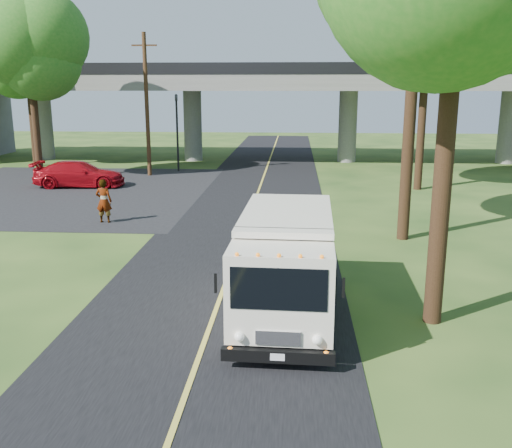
# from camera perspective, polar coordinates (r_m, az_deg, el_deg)

# --- Properties ---
(ground) EXTENTS (120.00, 120.00, 0.00)m
(ground) POSITION_cam_1_polar(r_m,az_deg,el_deg) (13.98, -4.78, -10.66)
(ground) COLOR #234117
(ground) RESTS_ON ground
(road) EXTENTS (7.00, 90.00, 0.02)m
(road) POSITION_cam_1_polar(r_m,az_deg,el_deg) (23.39, -1.12, -0.54)
(road) COLOR black
(road) RESTS_ON ground
(parking_lot) EXTENTS (16.00, 18.00, 0.01)m
(parking_lot) POSITION_cam_1_polar(r_m,az_deg,el_deg) (33.73, -18.86, 3.13)
(parking_lot) COLOR black
(parking_lot) RESTS_ON ground
(lane_line) EXTENTS (0.12, 90.00, 0.01)m
(lane_line) POSITION_cam_1_polar(r_m,az_deg,el_deg) (23.38, -1.12, -0.49)
(lane_line) COLOR gold
(lane_line) RESTS_ON road
(overpass) EXTENTS (54.00, 10.00, 7.30)m
(overpass) POSITION_cam_1_polar(r_m,az_deg,el_deg) (44.64, 1.38, 12.13)
(overpass) COLOR slate
(overpass) RESTS_ON ground
(traffic_signal) EXTENTS (0.18, 0.22, 5.20)m
(traffic_signal) POSITION_cam_1_polar(r_m,az_deg,el_deg) (39.49, -7.90, 9.84)
(traffic_signal) COLOR black
(traffic_signal) RESTS_ON ground
(utility_pole) EXTENTS (1.60, 0.26, 9.00)m
(utility_pole) POSITION_cam_1_polar(r_m,az_deg,el_deg) (37.82, -10.87, 11.68)
(utility_pole) COLOR #472D19
(utility_pole) RESTS_ON ground
(tree_right_far) EXTENTS (5.77, 5.67, 10.99)m
(tree_right_far) POSITION_cam_1_polar(r_m,az_deg,el_deg) (33.31, 17.21, 17.49)
(tree_right_far) COLOR #382314
(tree_right_far) RESTS_ON ground
(tree_left_lot) EXTENTS (5.60, 5.50, 10.50)m
(tree_left_lot) POSITION_cam_1_polar(r_m,az_deg,el_deg) (37.94, -21.58, 16.01)
(tree_left_lot) COLOR #382314
(tree_left_lot) RESTS_ON ground
(tree_left_far) EXTENTS (5.26, 5.16, 9.89)m
(tree_left_far) POSITION_cam_1_polar(r_m,az_deg,el_deg) (44.61, -21.78, 14.92)
(tree_left_far) COLOR #382314
(tree_left_far) RESTS_ON ground
(step_van) EXTENTS (2.49, 6.32, 2.62)m
(step_van) POSITION_cam_1_polar(r_m,az_deg,el_deg) (14.41, 2.99, -3.80)
(step_van) COLOR silver
(step_van) RESTS_ON ground
(red_sedan) EXTENTS (5.31, 2.52, 1.50)m
(red_sedan) POSITION_cam_1_polar(r_m,az_deg,el_deg) (34.78, -17.25, 4.79)
(red_sedan) COLOR #990911
(red_sedan) RESTS_ON ground
(pedestrian) EXTENTS (0.71, 0.48, 1.90)m
(pedestrian) POSITION_cam_1_polar(r_m,az_deg,el_deg) (25.20, -14.97, 2.22)
(pedestrian) COLOR gray
(pedestrian) RESTS_ON ground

